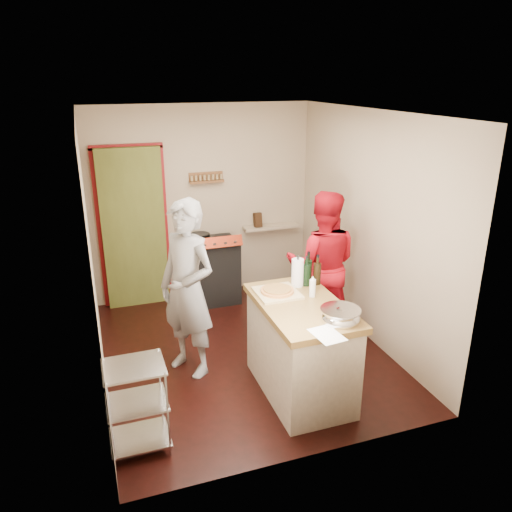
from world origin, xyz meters
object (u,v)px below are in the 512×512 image
Objects in this scene: wire_shelving at (137,403)px; stove at (214,269)px; person_stripe at (188,289)px; person_red at (322,265)px; island at (301,346)px.

stove is at bearing 63.15° from wire_shelving.
person_stripe reaches higher than person_red.
island is (0.25, -2.32, 0.05)m from stove.
person_red is (2.28, 1.31, 0.43)m from wire_shelving.
stove is 0.58× the size of person_red.
wire_shelving is at bearing -169.21° from island.
stove is 1.79m from person_stripe.
person_red is at bearing 65.44° from person_stripe.
person_red is (1.63, 0.29, -0.05)m from person_stripe.
person_stripe is (-0.68, -1.59, 0.47)m from stove.
island is at bearing 80.07° from person_red.
island is (1.58, 0.30, 0.06)m from wire_shelving.
stove is 2.94m from wire_shelving.
stove is at bearing 96.06° from island.
stove is at bearing -29.12° from person_red.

